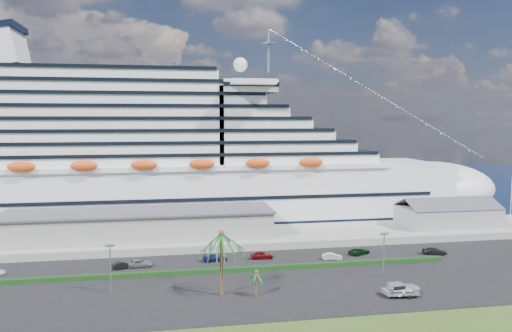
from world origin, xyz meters
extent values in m
plane|color=#374E1A|center=(0.00, 0.00, 0.00)|extent=(420.00, 420.00, 0.00)
cube|color=black|center=(0.00, 11.00, 0.06)|extent=(140.00, 38.00, 0.12)
cube|color=gray|center=(0.00, 40.00, 0.90)|extent=(240.00, 20.00, 1.80)
cube|color=#0B1432|center=(0.00, 130.00, 0.01)|extent=(420.00, 160.00, 0.02)
cube|color=silver|center=(-20.00, 64.00, 8.00)|extent=(160.00, 30.00, 16.00)
ellipsoid|color=silver|center=(60.00, 64.00, 8.00)|extent=(40.00, 30.00, 16.00)
cube|color=black|center=(-20.00, 64.00, 1.20)|extent=(164.00, 30.60, 2.40)
cube|color=silver|center=(-32.00, 64.00, 29.60)|extent=(128.00, 26.00, 24.80)
cube|color=silver|center=(2.80, 64.00, 37.40)|extent=(14.00, 38.00, 3.20)
cube|color=silver|center=(-60.00, 64.00, 47.00)|extent=(11.58, 14.00, 11.58)
cylinder|color=gray|center=(10.00, 64.00, 48.00)|extent=(0.70, 0.70, 12.00)
ellipsoid|color=#D34713|center=(-24.00, 48.20, 17.80)|extent=(90.00, 2.40, 2.60)
ellipsoid|color=#D34713|center=(-24.00, 79.80, 17.80)|extent=(90.00, 2.40, 2.60)
cube|color=black|center=(-20.00, 64.00, 8.80)|extent=(144.00, 30.40, 0.90)
cube|color=gray|center=(-25.00, 40.00, 4.80)|extent=(60.00, 14.00, 6.00)
cube|color=#4C4C54|center=(-25.00, 40.00, 7.90)|extent=(61.00, 15.00, 0.40)
cube|color=gray|center=(52.00, 40.00, 4.20)|extent=(24.00, 12.00, 4.80)
cube|color=#4C4C54|center=(52.00, 37.00, 7.80)|extent=(24.00, 6.31, 2.74)
cube|color=#4C4C54|center=(52.00, 43.00, 7.80)|extent=(24.00, 6.31, 2.74)
cylinder|color=silver|center=(70.00, 40.00, 7.80)|extent=(0.16, 0.16, 12.00)
cube|color=black|center=(-8.00, 16.00, 0.57)|extent=(88.00, 1.10, 0.90)
cylinder|color=gray|center=(-28.00, 8.00, 4.12)|extent=(0.24, 0.24, 8.00)
cube|color=gray|center=(-28.00, 8.00, 8.22)|extent=(1.60, 0.35, 0.35)
cylinder|color=gray|center=(20.00, 8.00, 4.12)|extent=(0.24, 0.24, 8.00)
cube|color=gray|center=(20.00, 8.00, 8.22)|extent=(1.60, 0.35, 0.35)
cylinder|color=#47301E|center=(-10.00, 4.00, 5.25)|extent=(0.54, 0.54, 10.50)
sphere|color=#47301E|center=(-10.00, 4.00, 10.50)|extent=(0.98, 0.98, 0.98)
cylinder|color=#47301E|center=(-4.50, 2.50, 2.10)|extent=(0.35, 0.35, 4.20)
sphere|color=#47301E|center=(-4.50, 2.50, 4.20)|extent=(0.73, 0.73, 0.73)
imported|color=black|center=(-27.15, 21.90, 0.82)|extent=(4.47, 2.58, 1.39)
imported|color=gray|center=(-24.17, 22.51, 0.83)|extent=(5.17, 2.52, 1.42)
imported|color=#16164D|center=(-9.27, 23.96, 0.84)|extent=(5.13, 2.54, 1.43)
imported|color=#640D10|center=(0.50, 23.97, 0.91)|extent=(4.72, 2.09, 1.58)
imported|color=silver|center=(14.57, 20.66, 0.80)|extent=(4.38, 2.47, 1.37)
imported|color=black|center=(21.65, 23.62, 0.80)|extent=(5.40, 4.05, 1.36)
imported|color=black|center=(37.43, 20.72, 0.86)|extent=(5.51, 3.71, 1.48)
cylinder|color=black|center=(16.76, -2.33, 0.54)|extent=(0.87, 0.37, 0.85)
cylinder|color=black|center=(16.76, -0.32, 0.54)|extent=(0.87, 0.37, 0.85)
cylinder|color=black|center=(20.46, -2.33, 0.54)|extent=(0.87, 0.37, 0.85)
cylinder|color=black|center=(20.46, -0.32, 0.54)|extent=(0.87, 0.37, 0.85)
cube|color=#B0B2B7|center=(18.77, -1.33, 0.91)|extent=(5.89, 2.63, 0.74)
cube|color=#B0B2B7|center=(20.30, -1.33, 1.34)|extent=(2.72, 2.29, 0.58)
cube|color=#B0B2B7|center=(18.03, -1.33, 1.65)|extent=(2.50, 2.22, 1.01)
cube|color=black|center=(18.03, -1.33, 1.76)|extent=(2.30, 2.25, 0.58)
cube|color=#B0B2B7|center=(16.33, -1.33, 1.13)|extent=(1.13, 2.09, 0.37)
cube|color=gray|center=(19.09, -2.21, 0.69)|extent=(4.87, 2.04, 0.12)
cylinder|color=gray|center=(16.91, -2.21, 0.69)|extent=(2.29, 0.22, 0.08)
cylinder|color=black|center=(19.50, -3.15, 0.45)|extent=(0.68, 0.27, 0.66)
cylinder|color=black|center=(19.50, -1.28, 0.45)|extent=(0.68, 0.27, 0.66)
imported|color=silver|center=(19.09, -2.21, 1.30)|extent=(5.47, 4.06, 1.09)
camera|label=1|loc=(-18.46, -75.15, 28.94)|focal=35.00mm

